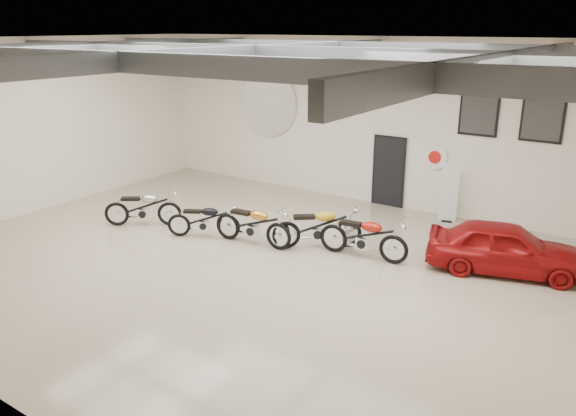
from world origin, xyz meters
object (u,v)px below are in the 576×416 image
Objects in this scene: motorcycle_gold at (252,223)px; vintage_car at (506,248)px; motorcycle_silver at (143,207)px; motorcycle_black at (203,219)px; go_kart at (486,256)px; motorcycle_red at (363,235)px; motorcycle_yellow at (317,226)px; banner_stand at (449,192)px.

motorcycle_gold is 5.98m from vintage_car.
motorcycle_black is (1.99, 0.26, -0.05)m from motorcycle_silver.
motorcycle_silver is at bearing 158.35° from motorcycle_black.
motorcycle_silver is at bearing 89.29° from vintage_car.
vintage_car is at bearing -29.25° from go_kart.
motorcycle_gold is at bearing -25.24° from motorcycle_silver.
motorcycle_red is at bearing -14.37° from motorcycle_black.
motorcycle_black is 0.86× the size of motorcycle_yellow.
motorcycle_black is at bearing -27.24° from motorcycle_silver.
motorcycle_gold reaches higher than motorcycle_silver.
motorcycle_silver is at bearing -157.25° from banner_stand.
banner_stand is at bearing 15.06° from motorcycle_black.
go_kart is 0.48× the size of vintage_car.
motorcycle_black is at bearing -170.49° from motorcycle_red.
motorcycle_gold is 2.81m from motorcycle_red.
motorcycle_gold is at bearing -169.27° from motorcycle_red.
motorcycle_yellow is at bearing -132.08° from banner_stand.
banner_stand is 3.78m from motorcycle_red.
vintage_car is at bearing -23.75° from motorcycle_yellow.
vintage_car is (0.39, 0.04, 0.29)m from go_kart.
motorcycle_red is (4.07, 1.07, 0.08)m from motorcycle_black.
banner_stand reaches higher than vintage_car.
motorcycle_yellow is at bearing -9.48° from motorcycle_black.
motorcycle_yellow is (1.47, 0.71, 0.01)m from motorcycle_gold.
motorcycle_yellow is (-2.05, -3.74, -0.30)m from banner_stand.
motorcycle_red reaches higher than motorcycle_silver.
banner_stand is at bearing 24.19° from vintage_car.
banner_stand is 0.51× the size of vintage_car.
motorcycle_silver is 1.11× the size of motorcycle_black.
motorcycle_silver is at bearing -172.84° from motorcycle_red.
go_kart is at bearing 15.74° from motorcycle_red.
banner_stand is at bearing 1.37° from motorcycle_silver.
motorcycle_yellow is (4.83, 1.27, 0.03)m from motorcycle_silver.
motorcycle_red is at bearing -35.52° from motorcycle_yellow.
motorcycle_gold is 1.63m from motorcycle_yellow.
motorcycle_red reaches higher than motorcycle_black.
banner_stand is 3.44m from vintage_car.
motorcycle_gold is (3.36, 0.56, 0.02)m from motorcycle_silver.
motorcycle_black is at bearing -149.15° from banner_stand.
motorcycle_silver is 4.99m from motorcycle_yellow.
vintage_car is (4.23, 1.10, 0.01)m from motorcycle_yellow.
banner_stand is at bearing 46.43° from motorcycle_gold.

